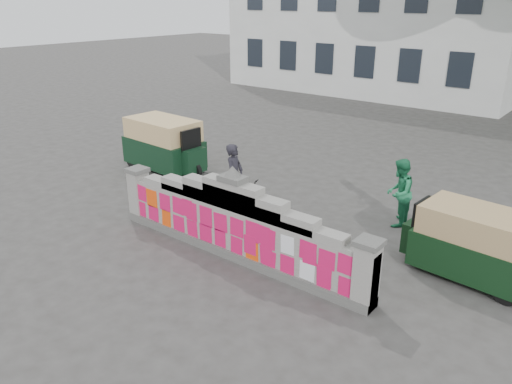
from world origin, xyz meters
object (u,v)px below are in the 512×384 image
Objects in this scene: rickshaw_left at (165,144)px; rickshaw_right at (472,243)px; cyclist_rider at (235,186)px; cyclist_bike at (235,198)px; pedestrian at (399,193)px.

rickshaw_left reaches higher than rickshaw_right.
rickshaw_left is 9.53m from rickshaw_right.
rickshaw_left reaches higher than cyclist_rider.
rickshaw_left is at bearing 55.20° from cyclist_bike.
pedestrian is (3.35, 2.04, 0.01)m from cyclist_rider.
pedestrian is (3.35, 2.04, 0.34)m from cyclist_bike.
cyclist_bike is at bearing -66.72° from pedestrian.
cyclist_rider is (0.00, 0.00, 0.33)m from cyclist_bike.
cyclist_rider is 0.62× the size of rickshaw_right.
rickshaw_right is (5.43, 0.66, 0.26)m from cyclist_bike.
rickshaw_left is at bearing -93.08° from pedestrian.
cyclist_rider reaches higher than rickshaw_right.
rickshaw_left is (-4.06, 1.39, 0.03)m from cyclist_rider.
pedestrian is 2.51m from rickshaw_right.
rickshaw_left is at bearing 55.20° from cyclist_rider.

